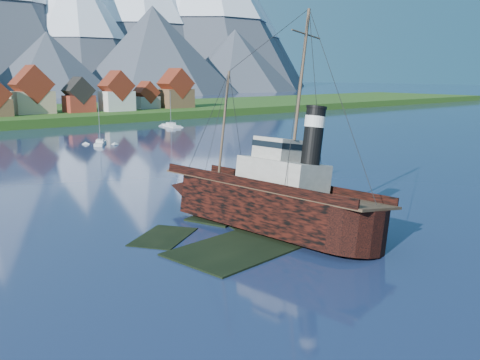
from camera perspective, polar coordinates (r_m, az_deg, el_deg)
ground at (r=59.51m, az=2.34°, el=-5.83°), size 1400.00×1400.00×0.00m
shoal at (r=62.27m, az=2.27°, el=-5.37°), size 31.71×21.24×1.14m
tugboat_wreck at (r=62.07m, az=1.79°, el=-1.98°), size 7.60×32.76×25.96m
sailboat_d at (r=137.37m, az=-14.68°, el=3.78°), size 6.02×7.89×11.00m
sailboat_e at (r=177.77m, az=-7.38°, el=5.71°), size 4.34×10.73×12.11m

